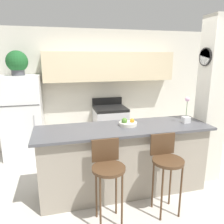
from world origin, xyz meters
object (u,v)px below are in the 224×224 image
stove_range (110,127)px  fruit_bowl (128,123)px  potted_plant_on_fridge (17,62)px  orchid_vase (186,114)px  refrigerator (23,117)px  bar_stool_left (108,169)px  bar_stool_right (166,162)px

stove_range → fruit_bowl: (-0.14, -1.61, 0.57)m
potted_plant_on_fridge → orchid_vase: 3.14m
refrigerator → fruit_bowl: bearing=-44.3°
orchid_vase → bar_stool_left: bearing=-158.0°
refrigerator → stove_range: refrigerator is taller
bar_stool_right → orchid_vase: bearing=42.7°
bar_stool_left → potted_plant_on_fridge: potted_plant_on_fridge is taller
bar_stool_left → potted_plant_on_fridge: 2.79m
refrigerator → potted_plant_on_fridge: size_ratio=3.54×
bar_stool_left → bar_stool_right: size_ratio=1.00×
bar_stool_left → potted_plant_on_fridge: size_ratio=2.22×
potted_plant_on_fridge → fruit_bowl: 2.45m
stove_range → bar_stool_left: 2.32m
stove_range → bar_stool_right: 2.25m
potted_plant_on_fridge → bar_stool_right: bearing=-48.7°
potted_plant_on_fridge → orchid_vase: (2.54, -1.68, -0.74)m
stove_range → bar_stool_left: (-0.58, -2.23, 0.23)m
bar_stool_right → bar_stool_left: bearing=180.0°
stove_range → orchid_vase: orchid_vase is taller
bar_stool_left → fruit_bowl: 0.83m
stove_range → refrigerator: bearing=-179.8°
refrigerator → bar_stool_right: (1.95, -2.23, -0.12)m
bar_stool_right → orchid_vase: size_ratio=2.57×
bar_stool_left → orchid_vase: bearing=22.0°
potted_plant_on_fridge → orchid_vase: size_ratio=1.16×
bar_stool_right → potted_plant_on_fridge: 3.19m
stove_range → fruit_bowl: fruit_bowl is taller
bar_stool_right → orchid_vase: 0.91m
bar_stool_right → orchid_vase: (0.59, 0.54, 0.43)m
refrigerator → bar_stool_right: refrigerator is taller
bar_stool_right → fruit_bowl: 0.77m
bar_stool_right → fruit_bowl: size_ratio=3.96×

